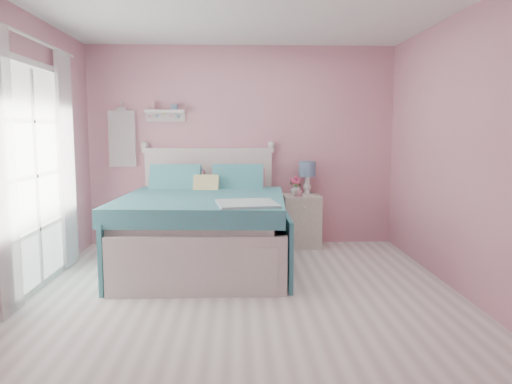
{
  "coord_description": "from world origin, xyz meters",
  "views": [
    {
      "loc": [
        -0.06,
        -4.35,
        1.51
      ],
      "look_at": [
        0.15,
        1.2,
        0.82
      ],
      "focal_mm": 35.0,
      "sensor_mm": 36.0,
      "label": 1
    }
  ],
  "objects": [
    {
      "name": "hanging_dress",
      "position": [
        -1.55,
        2.18,
        1.4
      ],
      "size": [
        0.34,
        0.03,
        0.72
      ],
      "primitive_type": "cube",
      "color": "white",
      "rests_on": "room_shell"
    },
    {
      "name": "nightstand",
      "position": [
        0.77,
        2.0,
        0.34
      ],
      "size": [
        0.47,
        0.46,
        0.68
      ],
      "color": "beige",
      "rests_on": "floor"
    },
    {
      "name": "bed",
      "position": [
        -0.44,
        1.14,
        0.42
      ],
      "size": [
        1.85,
        2.26,
        1.28
      ],
      "rotation": [
        0.0,
        0.0,
        -0.06
      ],
      "color": "silver",
      "rests_on": "floor"
    },
    {
      "name": "teacup",
      "position": [
        0.7,
        1.85,
        0.72
      ],
      "size": [
        0.11,
        0.11,
        0.07
      ],
      "primitive_type": "imported",
      "rotation": [
        0.0,
        0.0,
        0.17
      ],
      "color": "#C78694",
      "rests_on": "nightstand"
    },
    {
      "name": "wall_shelf",
      "position": [
        -0.99,
        2.19,
        1.73
      ],
      "size": [
        0.5,
        0.15,
        0.25
      ],
      "color": "silver",
      "rests_on": "room_shell"
    },
    {
      "name": "french_door",
      "position": [
        -1.97,
        0.4,
        1.07
      ],
      "size": [
        0.04,
        1.32,
        2.16
      ],
      "color": "silver",
      "rests_on": "floor"
    },
    {
      "name": "curtain_near",
      "position": [
        -1.92,
        -0.34,
        1.18
      ],
      "size": [
        0.04,
        0.4,
        2.32
      ],
      "primitive_type": "cube",
      "color": "white",
      "rests_on": "floor"
    },
    {
      "name": "roses",
      "position": [
        0.69,
        2.02,
        0.86
      ],
      "size": [
        0.14,
        0.11,
        0.12
      ],
      "color": "#DD4B77",
      "rests_on": "vase"
    },
    {
      "name": "table_lamp",
      "position": [
        0.84,
        2.06,
        0.98
      ],
      "size": [
        0.21,
        0.21,
        0.43
      ],
      "color": "white",
      "rests_on": "nightstand"
    },
    {
      "name": "vase",
      "position": [
        0.69,
        2.02,
        0.75
      ],
      "size": [
        0.15,
        0.15,
        0.14
      ],
      "primitive_type": "imported",
      "rotation": [
        0.0,
        0.0,
        0.06
      ],
      "color": "silver",
      "rests_on": "nightstand"
    },
    {
      "name": "curtain_far",
      "position": [
        -1.92,
        1.14,
        1.18
      ],
      "size": [
        0.04,
        0.4,
        2.32
      ],
      "primitive_type": "cube",
      "color": "white",
      "rests_on": "floor"
    },
    {
      "name": "room_shell",
      "position": [
        0.0,
        0.0,
        1.58
      ],
      "size": [
        4.5,
        4.5,
        4.5
      ],
      "color": "#CC8195",
      "rests_on": "floor"
    },
    {
      "name": "floor",
      "position": [
        0.0,
        0.0,
        0.0
      ],
      "size": [
        4.5,
        4.5,
        0.0
      ],
      "primitive_type": "plane",
      "color": "beige",
      "rests_on": "ground"
    }
  ]
}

